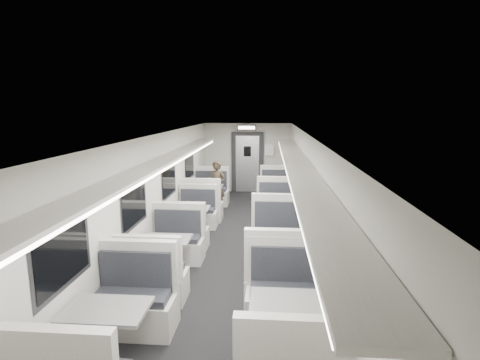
% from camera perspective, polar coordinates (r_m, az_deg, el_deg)
% --- Properties ---
extents(room, '(3.24, 12.24, 2.64)m').
position_cam_1_polar(room, '(7.15, -1.63, -2.90)').
color(room, black).
rests_on(room, ground).
extents(booth_left_a, '(1.06, 2.16, 1.15)m').
position_cam_1_polar(booth_left_a, '(10.66, -5.09, -2.83)').
color(booth_left_a, beige).
rests_on(booth_left_a, room).
extents(booth_left_b, '(0.97, 1.96, 1.05)m').
position_cam_1_polar(booth_left_b, '(8.67, -7.39, -6.34)').
color(booth_left_b, beige).
rests_on(booth_left_b, room).
extents(booth_left_c, '(1.01, 2.06, 1.10)m').
position_cam_1_polar(booth_left_c, '(6.72, -11.16, -11.52)').
color(booth_left_c, beige).
rests_on(booth_left_c, room).
extents(booth_left_d, '(1.08, 2.20, 1.17)m').
position_cam_1_polar(booth_left_d, '(4.72, -19.42, -21.90)').
color(booth_left_d, beige).
rests_on(booth_left_d, room).
extents(booth_right_a, '(1.06, 2.14, 1.15)m').
position_cam_1_polar(booth_right_a, '(10.95, 5.69, -2.49)').
color(booth_right_a, beige).
rests_on(booth_right_a, room).
extents(booth_right_b, '(1.11, 2.25, 1.20)m').
position_cam_1_polar(booth_right_b, '(8.69, 6.00, -5.91)').
color(booth_right_b, beige).
rests_on(booth_right_b, room).
extents(booth_right_c, '(1.16, 2.36, 1.26)m').
position_cam_1_polar(booth_right_c, '(6.54, 6.51, -11.48)').
color(booth_right_c, beige).
rests_on(booth_right_c, room).
extents(booth_right_d, '(1.08, 2.20, 1.18)m').
position_cam_1_polar(booth_right_d, '(4.66, 7.45, -21.81)').
color(booth_right_d, beige).
rests_on(booth_right_d, room).
extents(passenger, '(0.62, 0.51, 1.46)m').
position_cam_1_polar(passenger, '(10.60, -3.55, -0.97)').
color(passenger, black).
rests_on(passenger, room).
extents(window_a, '(0.02, 1.18, 0.84)m').
position_cam_1_polar(window_a, '(10.66, -7.68, 2.40)').
color(window_a, black).
rests_on(window_a, room).
extents(window_b, '(0.02, 1.18, 0.84)m').
position_cam_1_polar(window_b, '(8.55, -10.74, 0.22)').
color(window_b, black).
rests_on(window_b, room).
extents(window_c, '(0.02, 1.18, 0.84)m').
position_cam_1_polar(window_c, '(6.50, -15.78, -3.36)').
color(window_c, black).
rests_on(window_c, room).
extents(window_d, '(0.02, 1.18, 0.84)m').
position_cam_1_polar(window_d, '(4.60, -25.32, -9.96)').
color(window_d, black).
rests_on(window_d, room).
extents(luggage_rack_left, '(0.46, 10.40, 0.09)m').
position_cam_1_polar(luggage_rack_left, '(6.97, -12.17, 2.49)').
color(luggage_rack_left, beige).
rests_on(luggage_rack_left, room).
extents(luggage_rack_right, '(0.46, 10.40, 0.09)m').
position_cam_1_polar(luggage_rack_right, '(6.70, 8.71, 2.28)').
color(luggage_rack_right, beige).
rests_on(luggage_rack_right, room).
extents(vestibule_door, '(1.10, 0.13, 2.10)m').
position_cam_1_polar(vestibule_door, '(12.99, 1.14, 2.63)').
color(vestibule_door, black).
rests_on(vestibule_door, room).
extents(exit_sign, '(0.62, 0.12, 0.16)m').
position_cam_1_polar(exit_sign, '(12.39, 1.02, 7.99)').
color(exit_sign, black).
rests_on(exit_sign, room).
extents(wall_notice, '(0.32, 0.02, 0.40)m').
position_cam_1_polar(wall_notice, '(12.90, 4.48, 4.60)').
color(wall_notice, silver).
rests_on(wall_notice, room).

